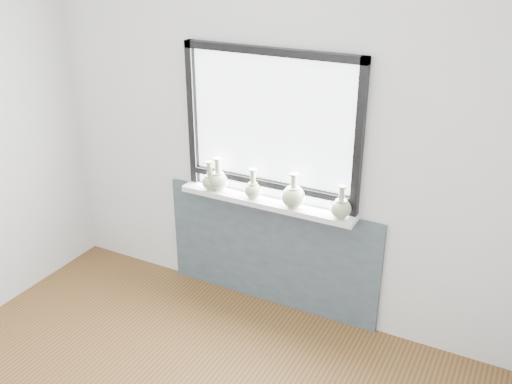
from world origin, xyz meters
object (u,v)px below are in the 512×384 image
at_px(windowsill, 266,202).
at_px(vase_d, 293,196).
at_px(vase_b, 218,180).
at_px(vase_c, 253,189).
at_px(vase_e, 341,207).
at_px(vase_a, 210,181).

distance_m(windowsill, vase_d, 0.24).
bearing_deg(vase_b, vase_c, -2.09).
bearing_deg(vase_b, vase_d, -1.43).
xyz_separation_m(vase_b, vase_e, (0.95, -0.02, -0.00)).
xyz_separation_m(vase_a, vase_c, (0.35, 0.01, 0.00)).
bearing_deg(vase_a, vase_c, 1.41).
relative_size(vase_b, vase_e, 1.08).
bearing_deg(windowsill, vase_d, -6.69).
height_order(vase_a, vase_c, vase_c).
relative_size(vase_b, vase_d, 0.99).
xyz_separation_m(vase_d, vase_e, (0.34, -0.00, -0.01)).
distance_m(windowsill, vase_c, 0.13).
xyz_separation_m(vase_a, vase_b, (0.06, 0.02, 0.01)).
bearing_deg(vase_b, vase_e, -1.14).
distance_m(vase_c, vase_d, 0.31).
bearing_deg(vase_e, vase_c, 179.28).
relative_size(windowsill, vase_c, 6.02).
relative_size(vase_c, vase_e, 0.97).
bearing_deg(vase_b, windowsill, 1.52).
xyz_separation_m(vase_b, vase_d, (0.61, -0.02, 0.01)).
xyz_separation_m(vase_a, vase_d, (0.67, 0.00, 0.02)).
relative_size(vase_a, vase_e, 0.94).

